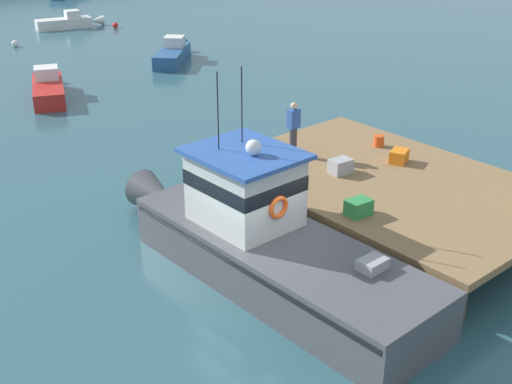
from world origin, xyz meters
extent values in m
plane|color=#2D5660|center=(0.00, 0.00, 0.00)|extent=(200.00, 200.00, 0.00)
cylinder|color=#4C3D2D|center=(2.20, -4.10, 0.50)|extent=(0.36, 0.36, 1.00)
cylinder|color=#4C3D2D|center=(2.20, 4.10, 0.50)|extent=(0.36, 0.36, 1.00)
cylinder|color=#4C3D2D|center=(7.40, 4.10, 0.50)|extent=(0.36, 0.36, 1.00)
cube|color=olive|center=(4.80, 0.00, 1.10)|extent=(6.00, 9.00, 0.20)
cube|color=#4C4C51|center=(0.20, -0.66, 0.55)|extent=(2.64, 8.04, 1.10)
cone|color=#4C4C51|center=(0.11, 4.24, 0.55)|extent=(1.13, 1.82, 1.10)
cube|color=black|center=(0.20, -0.66, 1.00)|extent=(2.66, 7.88, 0.12)
cube|color=#4C4C51|center=(0.20, -0.66, 1.16)|extent=(2.68, 8.04, 0.12)
cube|color=silver|center=(0.18, 0.54, 2.00)|extent=(1.94, 2.23, 1.80)
cube|color=black|center=(0.18, 0.54, 2.31)|extent=(1.96, 2.25, 0.36)
cube|color=#2D56A8|center=(0.18, 0.54, 2.95)|extent=(2.18, 2.54, 0.10)
sphere|color=white|center=(0.18, 0.24, 3.18)|extent=(0.36, 0.36, 0.36)
cylinder|color=black|center=(-0.18, 1.03, 3.90)|extent=(0.03, 0.03, 1.80)
cylinder|color=black|center=(0.52, 1.04, 3.90)|extent=(0.03, 0.03, 1.80)
cube|color=#939399|center=(0.79, -2.85, 1.28)|extent=(0.61, 0.45, 0.36)
torus|color=orange|center=(-0.15, -3.47, 1.16)|extent=(0.57, 0.57, 0.12)
torus|color=#EA5119|center=(0.20, -0.60, 2.00)|extent=(0.54, 0.11, 0.54)
cube|color=#2D8442|center=(2.50, -0.95, 1.40)|extent=(0.64, 0.49, 0.40)
cube|color=#9E9EA3|center=(4.09, 1.11, 1.40)|extent=(0.64, 0.50, 0.41)
cube|color=orange|center=(5.98, 0.56, 1.38)|extent=(0.72, 0.63, 0.37)
cylinder|color=#E04C19|center=(6.55, 1.79, 1.37)|extent=(0.32, 0.32, 0.34)
cylinder|color=#383842|center=(4.01, 2.95, 1.63)|extent=(0.22, 0.22, 0.86)
cube|color=#2D56A8|center=(4.01, 2.95, 2.34)|extent=(0.36, 0.22, 0.56)
sphere|color=beige|center=(4.01, 2.95, 2.73)|extent=(0.20, 0.20, 0.20)
cube|color=red|center=(2.64, 16.96, 0.36)|extent=(2.75, 4.17, 0.73)
cone|color=red|center=(3.63, 19.25, 0.36)|extent=(1.06, 1.20, 0.73)
cube|color=silver|center=(2.92, 17.60, 1.00)|extent=(1.33, 1.32, 0.54)
cube|color=#285184|center=(10.48, 18.99, 0.36)|extent=(3.70, 3.67, 0.72)
cone|color=#285184|center=(12.25, 20.73, 0.36)|extent=(1.21, 1.21, 0.72)
cube|color=silver|center=(10.98, 19.48, 0.99)|extent=(1.41, 1.41, 0.54)
cube|color=silver|center=(10.40, 31.60, 0.32)|extent=(3.69, 1.88, 0.64)
cone|color=silver|center=(12.55, 31.11, 0.32)|extent=(1.00, 0.82, 0.64)
cube|color=silver|center=(11.01, 31.46, 0.88)|extent=(1.06, 1.07, 0.48)
sphere|color=silver|center=(5.70, 28.22, 0.19)|extent=(0.39, 0.39, 0.39)
sphere|color=red|center=(13.01, 29.44, 0.19)|extent=(0.38, 0.38, 0.38)
camera|label=1|loc=(-8.72, -10.26, 8.41)|focal=46.46mm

